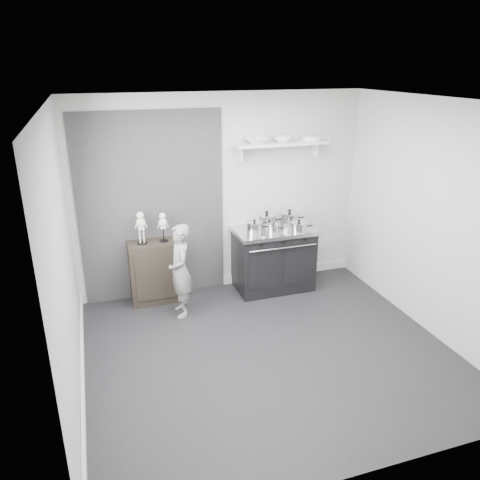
% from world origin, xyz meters
% --- Properties ---
extents(ground, '(4.00, 4.00, 0.00)m').
position_xyz_m(ground, '(0.00, 0.00, 0.00)').
color(ground, black).
rests_on(ground, ground).
extents(room_shell, '(4.02, 3.62, 2.71)m').
position_xyz_m(room_shell, '(-0.09, 0.15, 1.64)').
color(room_shell, '#BABAB7').
rests_on(room_shell, ground).
extents(wall_shelf, '(1.30, 0.26, 0.24)m').
position_xyz_m(wall_shelf, '(0.80, 1.68, 2.01)').
color(wall_shelf, silver).
rests_on(wall_shelf, room_shell).
extents(stove, '(1.12, 0.70, 0.90)m').
position_xyz_m(stove, '(0.65, 1.48, 0.45)').
color(stove, black).
rests_on(stove, ground).
extents(side_cabinet, '(0.65, 0.38, 0.84)m').
position_xyz_m(side_cabinet, '(-1.01, 1.61, 0.42)').
color(side_cabinet, black).
rests_on(side_cabinet, ground).
extents(child, '(0.29, 0.44, 1.21)m').
position_xyz_m(child, '(-0.74, 1.13, 0.61)').
color(child, gray).
rests_on(child, ground).
extents(pot_front_left, '(0.30, 0.21, 0.19)m').
position_xyz_m(pot_front_left, '(0.33, 1.41, 0.97)').
color(pot_front_left, silver).
rests_on(pot_front_left, stove).
extents(pot_back_left, '(0.35, 0.27, 0.23)m').
position_xyz_m(pot_back_left, '(0.58, 1.59, 0.99)').
color(pot_back_left, silver).
rests_on(pot_back_left, stove).
extents(pot_back_right, '(0.36, 0.27, 0.22)m').
position_xyz_m(pot_back_right, '(0.93, 1.60, 0.98)').
color(pot_back_right, silver).
rests_on(pot_back_right, stove).
extents(pot_front_right, '(0.31, 0.23, 0.17)m').
position_xyz_m(pot_front_right, '(0.93, 1.28, 0.96)').
color(pot_front_right, silver).
rests_on(pot_front_right, stove).
extents(pot_front_center, '(0.25, 0.16, 0.15)m').
position_xyz_m(pot_front_center, '(0.57, 1.31, 0.96)').
color(pot_front_center, silver).
rests_on(pot_front_center, stove).
extents(skeleton_full, '(0.14, 0.09, 0.50)m').
position_xyz_m(skeleton_full, '(-1.14, 1.61, 1.09)').
color(skeleton_full, white).
rests_on(skeleton_full, side_cabinet).
extents(skeleton_torso, '(0.13, 0.08, 0.45)m').
position_xyz_m(skeleton_torso, '(-0.86, 1.61, 1.06)').
color(skeleton_torso, white).
rests_on(skeleton_torso, side_cabinet).
extents(bowl_large, '(0.31, 0.31, 0.08)m').
position_xyz_m(bowl_large, '(0.45, 1.67, 2.08)').
color(bowl_large, white).
rests_on(bowl_large, wall_shelf).
extents(bowl_small, '(0.23, 0.23, 0.07)m').
position_xyz_m(bowl_small, '(0.82, 1.67, 2.08)').
color(bowl_small, white).
rests_on(bowl_small, wall_shelf).
extents(plate_stack, '(0.27, 0.27, 0.06)m').
position_xyz_m(plate_stack, '(1.24, 1.67, 2.07)').
color(plate_stack, white).
rests_on(plate_stack, wall_shelf).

